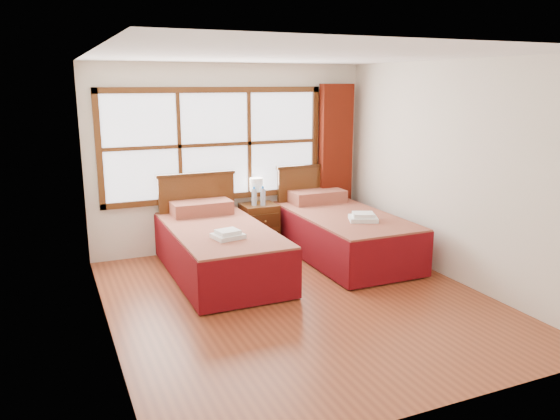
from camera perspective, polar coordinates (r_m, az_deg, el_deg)
name	(u,v)px	position (r m, az deg, el deg)	size (l,w,h in m)	color
floor	(299,300)	(6.09, 2.03, -9.41)	(4.50, 4.50, 0.00)	brown
ceiling	(301,55)	(5.63, 2.25, 15.85)	(4.50, 4.50, 0.00)	white
wall_back	(232,158)	(7.78, -5.09, 5.47)	(4.00, 4.00, 0.00)	silver
wall_left	(101,200)	(5.19, -18.22, 0.97)	(4.50, 4.50, 0.00)	silver
wall_right	(452,172)	(6.81, 17.51, 3.81)	(4.50, 4.50, 0.00)	silver
window	(215,145)	(7.64, -6.82, 6.80)	(3.16, 0.06, 1.56)	white
curtain	(335,162)	(8.31, 5.79, 5.05)	(0.50, 0.16, 2.30)	#591508
bed_left	(218,247)	(6.83, -6.48, -3.85)	(1.16, 2.26, 1.14)	#3D200C
bed_right	(341,232)	(7.51, 6.43, -2.26)	(1.17, 2.28, 1.15)	#3D200C
nightstand	(259,226)	(7.84, -2.18, -1.71)	(0.49, 0.48, 0.65)	#4F2A11
towels_left	(228,235)	(6.24, -5.46, -2.57)	(0.37, 0.34, 0.10)	white
towels_right	(363,217)	(7.05, 8.69, -0.76)	(0.44, 0.42, 0.10)	white
lamp	(256,185)	(7.78, -2.49, 2.58)	(0.19, 0.19, 0.37)	#C2903E
bottle_near	(254,197)	(7.67, -2.72, 1.37)	(0.07, 0.07, 0.27)	#A2B9D1
bottle_far	(263,197)	(7.67, -1.80, 1.41)	(0.07, 0.07, 0.28)	#A2B9D1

